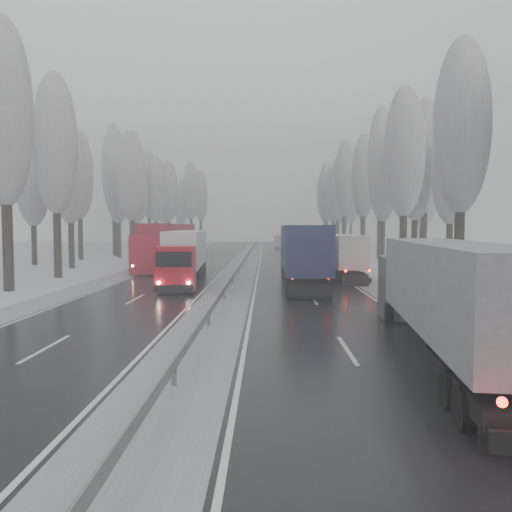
{
  "coord_description": "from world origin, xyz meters",
  "views": [
    {
      "loc": [
        2.45,
        -17.05,
        4.27
      ],
      "look_at": [
        1.73,
        18.47,
        2.2
      ],
      "focal_mm": 35.0,
      "sensor_mm": 36.0,
      "label": 1
    }
  ],
  "objects_px": {
    "truck_grey_tarp": "(444,291)",
    "truck_cream_box": "(333,252)",
    "truck_red_red": "(167,243)",
    "box_truck_distant": "(280,241)",
    "truck_red_white": "(186,252)",
    "truck_blue_box": "(302,251)"
  },
  "relations": [
    {
      "from": "truck_grey_tarp",
      "to": "truck_blue_box",
      "type": "distance_m",
      "value": 19.86
    },
    {
      "from": "truck_red_white",
      "to": "truck_blue_box",
      "type": "bearing_deg",
      "value": -21.92
    },
    {
      "from": "truck_grey_tarp",
      "to": "truck_red_red",
      "type": "height_order",
      "value": "truck_red_red"
    },
    {
      "from": "truck_grey_tarp",
      "to": "truck_cream_box",
      "type": "bearing_deg",
      "value": 95.87
    },
    {
      "from": "truck_blue_box",
      "to": "truck_cream_box",
      "type": "relative_size",
      "value": 1.2
    },
    {
      "from": "truck_red_white",
      "to": "truck_red_red",
      "type": "height_order",
      "value": "truck_red_red"
    },
    {
      "from": "truck_blue_box",
      "to": "box_truck_distant",
      "type": "xyz_separation_m",
      "value": [
        0.32,
        67.98,
        -1.22
      ]
    },
    {
      "from": "truck_blue_box",
      "to": "truck_cream_box",
      "type": "xyz_separation_m",
      "value": [
        3.19,
        6.93,
        -0.43
      ]
    },
    {
      "from": "box_truck_distant",
      "to": "truck_red_white",
      "type": "bearing_deg",
      "value": -94.54
    },
    {
      "from": "truck_cream_box",
      "to": "box_truck_distant",
      "type": "relative_size",
      "value": 2.0
    },
    {
      "from": "truck_blue_box",
      "to": "truck_red_red",
      "type": "xyz_separation_m",
      "value": [
        -12.66,
        14.61,
        0.12
      ]
    },
    {
      "from": "box_truck_distant",
      "to": "truck_red_red",
      "type": "distance_m",
      "value": 54.95
    },
    {
      "from": "truck_cream_box",
      "to": "box_truck_distant",
      "type": "xyz_separation_m",
      "value": [
        -2.88,
        61.06,
        -0.79
      ]
    },
    {
      "from": "box_truck_distant",
      "to": "truck_red_white",
      "type": "distance_m",
      "value": 65.73
    },
    {
      "from": "truck_red_red",
      "to": "truck_grey_tarp",
      "type": "bearing_deg",
      "value": -63.47
    },
    {
      "from": "truck_cream_box",
      "to": "truck_red_white",
      "type": "bearing_deg",
      "value": -166.3
    },
    {
      "from": "box_truck_distant",
      "to": "truck_red_red",
      "type": "bearing_deg",
      "value": -100.22
    },
    {
      "from": "truck_cream_box",
      "to": "truck_red_white",
      "type": "height_order",
      "value": "truck_red_white"
    },
    {
      "from": "truck_cream_box",
      "to": "truck_grey_tarp",
      "type": "bearing_deg",
      "value": -94.91
    },
    {
      "from": "box_truck_distant",
      "to": "truck_cream_box",
      "type": "bearing_deg",
      "value": -83.86
    },
    {
      "from": "truck_grey_tarp",
      "to": "box_truck_distant",
      "type": "bearing_deg",
      "value": 97.78
    },
    {
      "from": "box_truck_distant",
      "to": "truck_red_white",
      "type": "relative_size",
      "value": 0.46
    }
  ]
}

